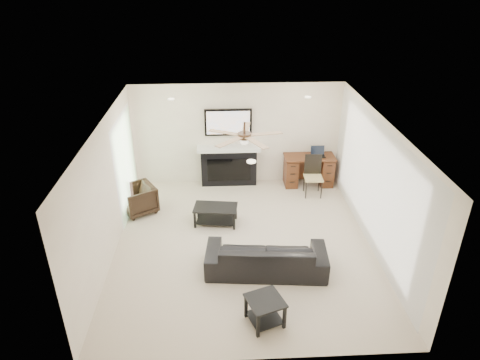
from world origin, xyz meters
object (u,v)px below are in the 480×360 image
(sofa, at_px, (266,256))
(fireplace_unit, at_px, (229,149))
(desk, at_px, (309,170))
(armchair, at_px, (138,199))
(coffee_table, at_px, (216,215))

(sofa, distance_m, fireplace_unit, 3.50)
(fireplace_unit, distance_m, desk, 2.05)
(desk, bearing_deg, sofa, -113.12)
(armchair, xyz_separation_m, desk, (4.00, 1.12, 0.06))
(coffee_table, distance_m, fireplace_unit, 1.97)
(desk, bearing_deg, armchair, -164.31)
(coffee_table, distance_m, desk, 2.85)
(armchair, distance_m, fireplace_unit, 2.46)
(coffee_table, xyz_separation_m, desk, (2.30, 1.67, 0.18))
(armchair, relative_size, desk, 0.58)
(sofa, distance_m, armchair, 3.37)
(sofa, height_order, armchair, armchair)
(sofa, height_order, desk, desk)
(coffee_table, relative_size, fireplace_unit, 0.47)
(armchair, height_order, fireplace_unit, fireplace_unit)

